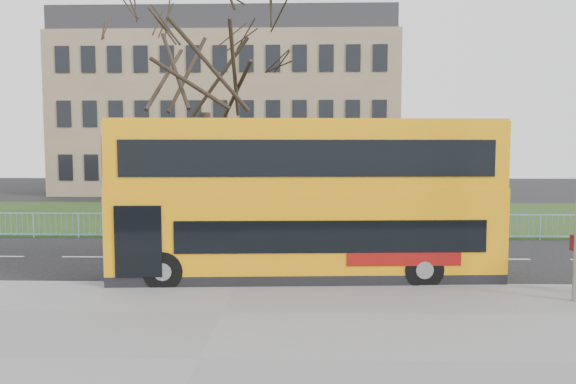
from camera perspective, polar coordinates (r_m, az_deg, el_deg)
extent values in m
plane|color=black|center=(15.98, -5.03, -9.11)|extent=(120.00, 120.00, 0.00)
cube|color=slate|center=(9.59, -9.88, -18.13)|extent=(80.00, 10.50, 0.12)
cube|color=gray|center=(14.47, -5.74, -10.27)|extent=(80.00, 0.20, 0.14)
cube|color=#193513|center=(30.01, -1.90, -2.68)|extent=(80.00, 15.40, 0.08)
cube|color=#90755B|center=(51.00, -6.18, 8.03)|extent=(30.00, 15.00, 14.00)
cube|color=#FFA30A|center=(15.11, 1.91, -4.49)|extent=(11.06, 3.21, 2.03)
cube|color=#FFA30A|center=(14.98, 1.93, 0.01)|extent=(11.06, 3.21, 0.35)
cube|color=#FFA30A|center=(14.93, 1.94, 4.17)|extent=(11.00, 3.15, 1.82)
cube|color=black|center=(13.87, 4.84, -4.98)|extent=(8.42, 0.51, 0.88)
cube|color=black|center=(13.65, 2.28, 3.77)|extent=(10.04, 0.60, 0.99)
cylinder|color=black|center=(14.40, -13.66, -8.51)|extent=(1.10, 0.35, 1.08)
cylinder|color=black|center=(14.68, 14.80, -8.29)|extent=(1.10, 0.35, 1.08)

